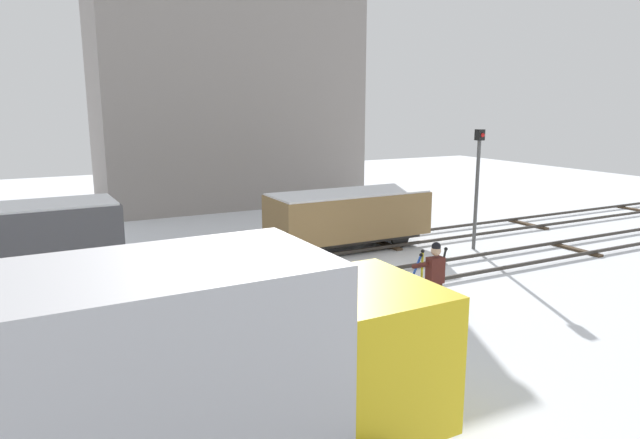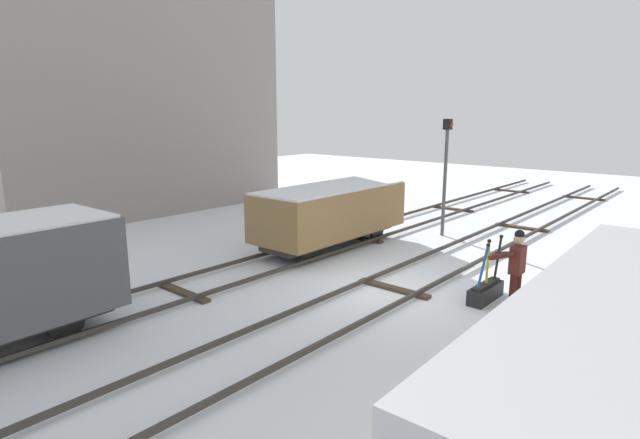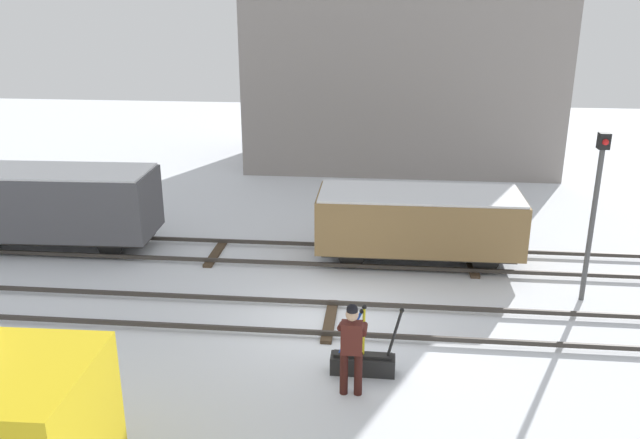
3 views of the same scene
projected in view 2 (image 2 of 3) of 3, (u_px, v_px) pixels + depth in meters
ground_plane at (393, 290)px, 12.17m from camera, size 60.00×60.00×0.00m
track_main_line at (393, 286)px, 12.15m from camera, size 44.00×1.94×0.18m
track_siding_near at (286, 258)px, 14.51m from camera, size 44.00×1.94×0.18m
switch_lever_frame at (486, 290)px, 11.46m from camera, size 1.37×0.37×1.45m
rail_worker at (516, 265)px, 10.71m from camera, size 0.54×0.69×1.81m
signal_post at (446, 166)px, 17.14m from camera, size 0.24×0.32×4.04m
apartment_building at (129, 85)px, 21.83m from camera, size 12.65×5.87×10.88m
freight_car_mid_siding at (331, 212)px, 15.81m from camera, size 5.38×2.14×1.98m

